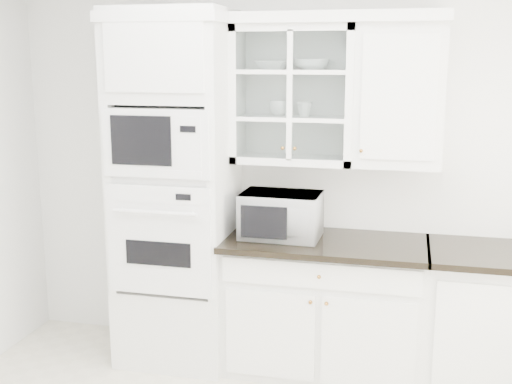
# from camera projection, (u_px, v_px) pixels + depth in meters

# --- Properties ---
(room_shell) EXTENTS (4.00, 3.50, 2.70)m
(room_shell) POSITION_uv_depth(u_px,v_px,m) (246.00, 122.00, 3.13)
(room_shell) COLOR white
(room_shell) RESTS_ON ground
(oven_column) EXTENTS (0.76, 0.68, 2.40)m
(oven_column) POSITION_uv_depth(u_px,v_px,m) (176.00, 191.00, 4.36)
(oven_column) COLOR white
(oven_column) RESTS_ON ground
(base_cabinet_run) EXTENTS (1.32, 0.67, 0.92)m
(base_cabinet_run) POSITION_uv_depth(u_px,v_px,m) (325.00, 305.00, 4.30)
(base_cabinet_run) COLOR white
(base_cabinet_run) RESTS_ON ground
(extra_base_cabinet) EXTENTS (0.72, 0.67, 0.92)m
(extra_base_cabinet) POSITION_uv_depth(u_px,v_px,m) (481.00, 319.00, 4.08)
(extra_base_cabinet) COLOR white
(extra_base_cabinet) RESTS_ON ground
(upper_cabinet_glass) EXTENTS (0.80, 0.33, 0.90)m
(upper_cabinet_glass) POSITION_uv_depth(u_px,v_px,m) (294.00, 95.00, 4.21)
(upper_cabinet_glass) COLOR white
(upper_cabinet_glass) RESTS_ON room_shell
(upper_cabinet_solid) EXTENTS (0.55, 0.33, 0.90)m
(upper_cabinet_solid) POSITION_uv_depth(u_px,v_px,m) (399.00, 96.00, 4.05)
(upper_cabinet_solid) COLOR white
(upper_cabinet_solid) RESTS_ON room_shell
(crown_molding) EXTENTS (2.14, 0.38, 0.07)m
(crown_molding) POSITION_uv_depth(u_px,v_px,m) (278.00, 18.00, 4.11)
(crown_molding) COLOR white
(crown_molding) RESTS_ON room_shell
(countertop_microwave) EXTENTS (0.53, 0.44, 0.30)m
(countertop_microwave) POSITION_uv_depth(u_px,v_px,m) (282.00, 215.00, 4.25)
(countertop_microwave) COLOR white
(countertop_microwave) RESTS_ON base_cabinet_run
(bowl_a) EXTENTS (0.27, 0.27, 0.06)m
(bowl_a) POSITION_uv_depth(u_px,v_px,m) (274.00, 65.00, 4.19)
(bowl_a) COLOR white
(bowl_a) RESTS_ON upper_cabinet_glass
(bowl_b) EXTENTS (0.22, 0.22, 0.07)m
(bowl_b) POSITION_uv_depth(u_px,v_px,m) (312.00, 65.00, 4.13)
(bowl_b) COLOR white
(bowl_b) RESTS_ON upper_cabinet_glass
(cup_a) EXTENTS (0.16, 0.16, 0.10)m
(cup_a) POSITION_uv_depth(u_px,v_px,m) (279.00, 108.00, 4.25)
(cup_a) COLOR white
(cup_a) RESTS_ON upper_cabinet_glass
(cup_b) EXTENTS (0.12, 0.12, 0.10)m
(cup_b) POSITION_uv_depth(u_px,v_px,m) (304.00, 109.00, 4.19)
(cup_b) COLOR white
(cup_b) RESTS_ON upper_cabinet_glass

